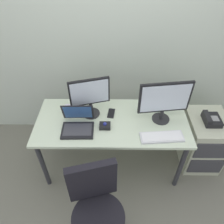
{
  "coord_description": "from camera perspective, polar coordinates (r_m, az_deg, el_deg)",
  "views": [
    {
      "loc": [
        0.02,
        -1.59,
        2.3
      ],
      "look_at": [
        0.0,
        0.0,
        0.85
      ],
      "focal_mm": 34.84,
      "sensor_mm": 36.0,
      "label": 1
    }
  ],
  "objects": [
    {
      "name": "desk",
      "position": [
        2.29,
        -0.0,
        -3.7
      ],
      "size": [
        1.56,
        0.7,
        0.73
      ],
      "color": "beige",
      "rests_on": "ground"
    },
    {
      "name": "trackball_mouse",
      "position": [
        2.15,
        -1.87,
        -3.59
      ],
      "size": [
        0.11,
        0.09,
        0.07
      ],
      "color": "black",
      "rests_on": "desk"
    },
    {
      "name": "laptop",
      "position": [
        2.16,
        -8.98,
        -3.01
      ],
      "size": [
        0.32,
        0.29,
        0.23
      ],
      "color": "black",
      "rests_on": "desk"
    },
    {
      "name": "file_cabinet",
      "position": [
        2.78,
        22.52,
        -7.01
      ],
      "size": [
        0.42,
        0.53,
        0.66
      ],
      "color": "#B9BDA1",
      "rests_on": "ground"
    },
    {
      "name": "coffee_mug",
      "position": [
        2.31,
        -11.31,
        0.37
      ],
      "size": [
        0.1,
        0.09,
        0.11
      ],
      "color": "silver",
      "rests_on": "desk"
    },
    {
      "name": "desk_phone",
      "position": [
        2.52,
        24.6,
        -1.78
      ],
      "size": [
        0.17,
        0.2,
        0.09
      ],
      "color": "black",
      "rests_on": "file_cabinet"
    },
    {
      "name": "back_wall",
      "position": [
        2.46,
        0.17,
        20.85
      ],
      "size": [
        6.0,
        0.1,
        2.8
      ],
      "primitive_type": "cube",
      "color": "beige",
      "rests_on": "ground"
    },
    {
      "name": "ground_plane",
      "position": [
        2.8,
        -0.0,
        -13.03
      ],
      "size": [
        8.0,
        8.0,
        0.0
      ],
      "primitive_type": "plane",
      "color": "slate"
    },
    {
      "name": "office_chair",
      "position": [
        2.04,
        -3.91,
        -25.03
      ],
      "size": [
        0.52,
        0.53,
        0.92
      ],
      "color": "black",
      "rests_on": "ground"
    },
    {
      "name": "cell_phone",
      "position": [
        2.31,
        -0.22,
        -0.33
      ],
      "size": [
        0.09,
        0.15,
        0.01
      ],
      "primitive_type": "cube",
      "rotation": [
        0.0,
        0.0,
        -0.13
      ],
      "color": "black",
      "rests_on": "desk"
    },
    {
      "name": "monitor_side",
      "position": [
        2.16,
        -5.85,
        4.42
      ],
      "size": [
        0.39,
        0.18,
        0.43
      ],
      "color": "#262628",
      "rests_on": "desk"
    },
    {
      "name": "monitor_main",
      "position": [
        2.14,
        13.65,
        3.13
      ],
      "size": [
        0.51,
        0.18,
        0.45
      ],
      "color": "#262628",
      "rests_on": "desk"
    },
    {
      "name": "keyboard",
      "position": [
        2.12,
        12.93,
        -6.41
      ],
      "size": [
        0.42,
        0.17,
        0.03
      ],
      "color": "silver",
      "rests_on": "desk"
    }
  ]
}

